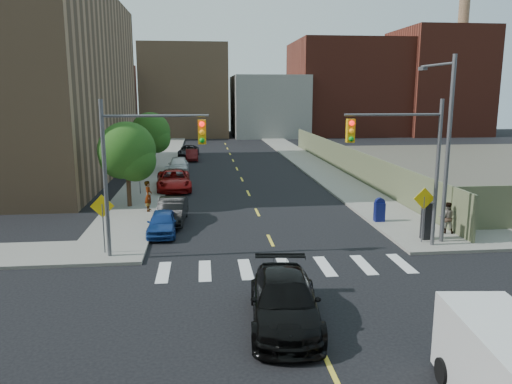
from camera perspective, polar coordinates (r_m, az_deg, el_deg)
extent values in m
plane|color=black|center=(17.69, 5.28, -13.04)|extent=(160.00, 160.00, 0.00)
cube|color=gray|center=(57.90, -10.55, 3.97)|extent=(3.50, 73.00, 0.15)
cube|color=gray|center=(58.78, 4.73, 4.23)|extent=(3.50, 73.00, 0.15)
cube|color=#5F6546|center=(46.04, 10.18, 3.61)|extent=(0.12, 44.00, 2.50)
cube|color=#592319|center=(87.80, -18.75, 9.89)|extent=(14.00, 18.00, 12.00)
cube|color=#8C6B4C|center=(87.82, -8.09, 11.35)|extent=(14.00, 16.00, 15.00)
cube|color=gray|center=(86.55, 1.36, 9.80)|extent=(12.00, 16.00, 10.00)
cube|color=#592319|center=(91.35, 10.12, 11.59)|extent=(18.00, 18.00, 16.00)
cube|color=#592319|center=(95.22, 19.97, 11.69)|extent=(14.00, 16.00, 18.00)
cylinder|color=#8C6B4C|center=(97.24, 22.36, 14.46)|extent=(1.80, 1.80, 28.00)
cylinder|color=#59595E|center=(22.50, -16.84, 1.15)|extent=(0.18, 0.18, 7.00)
cylinder|color=#59595E|center=(21.89, -11.40, 8.53)|extent=(4.50, 0.12, 0.12)
cube|color=#E5A50C|center=(21.84, -6.19, 6.84)|extent=(0.35, 0.30, 1.05)
cylinder|color=#59595E|center=(24.60, 19.97, 1.79)|extent=(0.18, 0.18, 7.00)
cylinder|color=#59595E|center=(23.42, 15.43, 8.52)|extent=(4.50, 0.12, 0.12)
cube|color=#E5A50C|center=(22.82, 10.74, 6.90)|extent=(0.35, 0.30, 1.05)
cylinder|color=#59595E|center=(25.22, 21.06, 4.23)|extent=(0.20, 0.20, 9.00)
cylinder|color=#59595E|center=(26.63, 20.00, 13.50)|extent=(0.12, 3.50, 0.12)
cube|color=#59595E|center=(28.07, 18.53, 13.24)|extent=(0.25, 0.60, 0.18)
cylinder|color=#59595E|center=(23.53, -17.02, -4.17)|extent=(0.06, 0.06, 2.40)
cube|color=yellow|center=(23.27, -17.17, -1.56)|extent=(1.06, 0.04, 1.06)
cylinder|color=#59595E|center=(25.37, 18.52, -3.15)|extent=(0.06, 0.06, 2.40)
cube|color=yellow|center=(25.13, 18.68, -0.72)|extent=(1.06, 0.04, 1.06)
cylinder|color=#59595E|center=(36.57, -13.15, 1.44)|extent=(0.06, 0.06, 2.40)
cube|color=yellow|center=(36.40, -13.23, 3.15)|extent=(1.06, 0.04, 1.06)
cylinder|color=#332114|center=(32.67, -14.33, 0.45)|extent=(0.28, 0.28, 2.64)
sphere|color=#1D4C15|center=(32.32, -14.54, 4.63)|extent=(3.60, 3.60, 3.60)
sphere|color=#1D4C15|center=(32.03, -13.68, 3.53)|extent=(2.64, 2.64, 2.64)
sphere|color=#1D4C15|center=(32.82, -15.10, 3.96)|extent=(2.88, 2.88, 2.88)
cylinder|color=#332114|center=(47.39, -11.84, 3.85)|extent=(0.28, 0.28, 2.64)
sphere|color=#1D4C15|center=(47.15, -11.96, 6.74)|extent=(3.60, 3.60, 3.60)
sphere|color=#1D4C15|center=(46.85, -11.35, 6.00)|extent=(2.64, 2.64, 2.64)
sphere|color=#1D4C15|center=(47.62, -12.37, 6.26)|extent=(2.88, 2.88, 2.88)
imported|color=navy|center=(26.44, -10.64, -3.47)|extent=(1.51, 3.67, 1.24)
imported|color=black|center=(28.67, -9.58, -2.12)|extent=(1.75, 4.32, 1.39)
imported|color=maroon|center=(38.22, -9.38, 1.33)|extent=(2.88, 5.60, 1.51)
imported|color=#9EA1A6|center=(40.02, -9.24, 1.64)|extent=(2.14, 4.63, 1.31)
imported|color=silver|center=(46.20, -8.85, 3.07)|extent=(1.87, 4.50, 1.52)
imported|color=#420D0E|center=(54.71, -7.35, 4.22)|extent=(1.41, 3.76, 1.23)
imported|color=black|center=(58.25, -7.72, 4.67)|extent=(2.46, 4.76, 1.28)
imported|color=black|center=(16.24, 3.29, -12.33)|extent=(2.67, 5.52, 1.55)
cube|color=silver|center=(13.00, 27.25, -18.21)|extent=(2.30, 4.91, 2.01)
cube|color=black|center=(14.33, 23.93, -13.88)|extent=(1.79, 1.26, 0.82)
cylinder|color=black|center=(14.28, 20.68, -18.65)|extent=(0.32, 0.72, 0.69)
cylinder|color=black|center=(14.96, 27.21, -17.77)|extent=(0.32, 0.72, 0.69)
cube|color=#0F1558|center=(28.88, 13.92, -2.24)|extent=(0.55, 0.42, 1.06)
cylinder|color=#0F1558|center=(28.76, 13.98, -1.17)|extent=(0.54, 0.25, 0.54)
cube|color=black|center=(25.99, 19.03, -3.13)|extent=(0.57, 0.47, 1.85)
imported|color=gray|center=(31.08, -12.19, -0.44)|extent=(0.50, 0.71, 1.87)
imported|color=gray|center=(27.49, 20.97, -2.74)|extent=(0.93, 0.81, 1.62)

